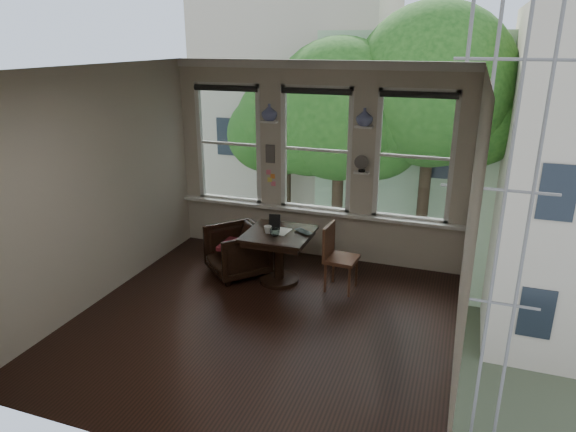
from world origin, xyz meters
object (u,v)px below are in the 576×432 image
at_px(side_chair_right, 342,259).
at_px(mug, 268,229).
at_px(laptop, 301,233).
at_px(table, 279,257).
at_px(armchair_left, 237,251).

relative_size(side_chair_right, mug, 8.45).
distance_m(laptop, mug, 0.46).
bearing_deg(table, armchair_left, 176.99).
xyz_separation_m(table, armchair_left, (-0.67, 0.04, -0.02)).
height_order(armchair_left, laptop, laptop).
relative_size(armchair_left, mug, 7.26).
bearing_deg(armchair_left, mug, 30.53).
bearing_deg(side_chair_right, armchair_left, 95.00).
xyz_separation_m(side_chair_right, laptop, (-0.58, 0.00, 0.30)).
distance_m(side_chair_right, mug, 1.09).
height_order(table, laptop, laptop).
height_order(table, side_chair_right, side_chair_right).
distance_m(table, laptop, 0.50).
xyz_separation_m(armchair_left, mug, (0.53, -0.11, 0.44)).
height_order(table, armchair_left, table).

